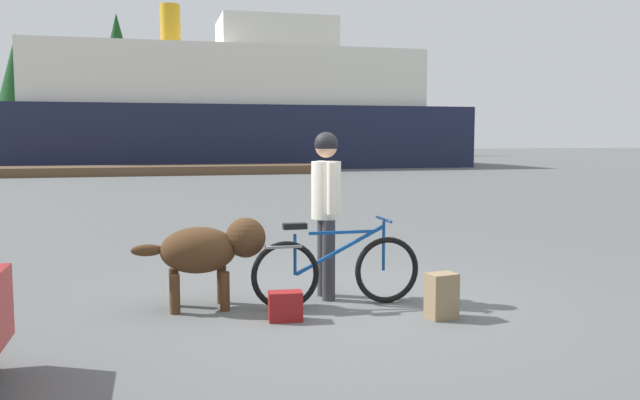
{
  "coord_description": "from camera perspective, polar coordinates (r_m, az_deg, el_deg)",
  "views": [
    {
      "loc": [
        -1.85,
        -6.6,
        1.75
      ],
      "look_at": [
        -0.04,
        0.52,
        1.04
      ],
      "focal_mm": 36.65,
      "sensor_mm": 36.0,
      "label": 1
    }
  ],
  "objects": [
    {
      "name": "bicycle",
      "position": [
        6.78,
        1.38,
        -6.11
      ],
      "size": [
        1.79,
        0.44,
        0.91
      ],
      "color": "black",
      "rests_on": "ground_plane"
    },
    {
      "name": "ferry_boat",
      "position": [
        38.12,
        -7.72,
        7.7
      ],
      "size": [
        26.83,
        7.82,
        9.02
      ],
      "color": "#191E38",
      "rests_on": "ground_plane"
    },
    {
      "name": "dog",
      "position": [
        6.77,
        -9.64,
        -4.25
      ],
      "size": [
        1.36,
        0.55,
        0.92
      ],
      "color": "#472D19",
      "rests_on": "ground_plane"
    },
    {
      "name": "pine_tree_center",
      "position": [
        57.94,
        -17.26,
        11.04
      ],
      "size": [
        4.32,
        4.32,
        11.94
      ],
      "color": "#4C331E",
      "rests_on": "ground_plane"
    },
    {
      "name": "pine_tree_far_right",
      "position": [
        61.08,
        7.58,
        9.41
      ],
      "size": [
        3.48,
        3.48,
        9.09
      ],
      "color": "#4C331E",
      "rests_on": "ground_plane"
    },
    {
      "name": "backpack",
      "position": [
        6.48,
        10.57,
        -8.23
      ],
      "size": [
        0.31,
        0.25,
        0.44
      ],
      "primitive_type": "cube",
      "rotation": [
        0.0,
        0.0,
        0.19
      ],
      "color": "#8C7251",
      "rests_on": "ground_plane"
    },
    {
      "name": "ground_plane",
      "position": [
        7.07,
        1.39,
        -8.8
      ],
      "size": [
        160.0,
        160.0,
        0.0
      ],
      "primitive_type": "plane",
      "color": "#595B5B"
    },
    {
      "name": "dock_pier",
      "position": [
        31.22,
        -15.08,
        2.52
      ],
      "size": [
        17.27,
        2.62,
        0.4
      ],
      "primitive_type": "cube",
      "color": "brown",
      "rests_on": "ground_plane"
    },
    {
      "name": "pine_tree_far_left",
      "position": [
        57.84,
        -24.92,
        9.47
      ],
      "size": [
        3.97,
        3.97,
        9.87
      ],
      "color": "#4C331E",
      "rests_on": "ground_plane"
    },
    {
      "name": "handbag_pannier",
      "position": [
        6.31,
        -3.04,
        -9.24
      ],
      "size": [
        0.34,
        0.21,
        0.28
      ],
      "primitive_type": "cube",
      "rotation": [
        0.0,
        0.0,
        -0.1
      ],
      "color": "maroon",
      "rests_on": "ground_plane"
    },
    {
      "name": "pine_tree_mid_back",
      "position": [
        62.12,
        -11.28,
        9.59
      ],
      "size": [
        3.02,
        3.02,
        9.45
      ],
      "color": "#4C331E",
      "rests_on": "ground_plane"
    },
    {
      "name": "person_cyclist",
      "position": [
        7.02,
        0.54,
        0.22
      ],
      "size": [
        0.32,
        0.53,
        1.8
      ],
      "color": "#333338",
      "rests_on": "ground_plane"
    }
  ]
}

